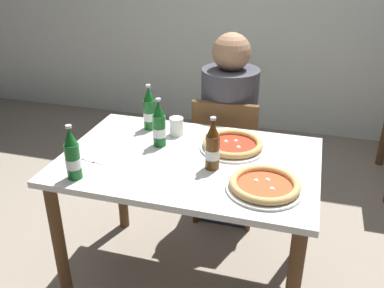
{
  "coord_description": "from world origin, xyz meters",
  "views": [
    {
      "loc": [
        0.51,
        -1.68,
        1.69
      ],
      "look_at": [
        0.0,
        0.05,
        0.8
      ],
      "focal_mm": 39.61,
      "sensor_mm": 36.0,
      "label": 1
    }
  ],
  "objects": [
    {
      "name": "pizza_margherita_near",
      "position": [
        0.18,
        0.15,
        0.77
      ],
      "size": [
        0.32,
        0.32,
        0.04
      ],
      "color": "white",
      "rests_on": "dining_table_main"
    },
    {
      "name": "pizza_marinara_far",
      "position": [
        0.38,
        -0.18,
        0.77
      ],
      "size": [
        0.32,
        0.32,
        0.04
      ],
      "color": "white",
      "rests_on": "dining_table_main"
    },
    {
      "name": "beer_bottle_right",
      "position": [
        -0.18,
        0.09,
        0.85
      ],
      "size": [
        0.07,
        0.07,
        0.25
      ],
      "color": "#14591E",
      "rests_on": "dining_table_main"
    },
    {
      "name": "beer_bottle_left",
      "position": [
        0.13,
        -0.06,
        0.85
      ],
      "size": [
        0.07,
        0.07,
        0.25
      ],
      "color": "#512D0F",
      "rests_on": "dining_table_main"
    },
    {
      "name": "ground_plane",
      "position": [
        0.0,
        0.0,
        0.0
      ],
      "size": [
        8.0,
        8.0,
        0.0
      ],
      "primitive_type": "plane",
      "color": "gray"
    },
    {
      "name": "paper_cup",
      "position": [
        -0.14,
        0.23,
        0.8
      ],
      "size": [
        0.07,
        0.07,
        0.09
      ],
      "primitive_type": "cylinder",
      "color": "white",
      "rests_on": "dining_table_main"
    },
    {
      "name": "beer_bottle_center",
      "position": [
        -0.42,
        -0.31,
        0.85
      ],
      "size": [
        0.07,
        0.07,
        0.25
      ],
      "color": "#14591E",
      "rests_on": "dining_table_main"
    },
    {
      "name": "diner_seated",
      "position": [
        0.06,
        0.66,
        0.58
      ],
      "size": [
        0.34,
        0.34,
        1.21
      ],
      "color": "#2D3342",
      "rests_on": "ground_plane"
    },
    {
      "name": "dining_table_main",
      "position": [
        0.0,
        0.0,
        0.64
      ],
      "size": [
        1.2,
        0.8,
        0.75
      ],
      "color": "silver",
      "rests_on": "ground_plane"
    },
    {
      "name": "napkin_with_cutlery",
      "position": [
        -0.43,
        -0.07,
        0.75
      ],
      "size": [
        0.21,
        0.21,
        0.01
      ],
      "color": "white",
      "rests_on": "dining_table_main"
    },
    {
      "name": "beer_bottle_extra",
      "position": [
        -0.3,
        0.27,
        0.85
      ],
      "size": [
        0.07,
        0.07,
        0.25
      ],
      "color": "#14591E",
      "rests_on": "dining_table_main"
    },
    {
      "name": "chair_behind_table",
      "position": [
        0.06,
        0.61,
        0.48
      ],
      "size": [
        0.41,
        0.41,
        0.85
      ],
      "rotation": [
        0.0,
        0.0,
        3.18
      ],
      "color": "brown",
      "rests_on": "ground_plane"
    }
  ]
}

